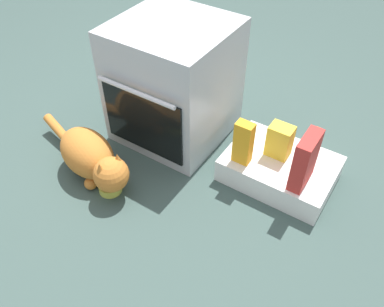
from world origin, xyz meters
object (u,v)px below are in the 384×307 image
object	(u,v)px
food_bowl	(110,187)
cat	(91,157)
juice_carton	(243,143)
snack_bag	(280,141)
sauce_jar	(313,141)
pantry_cabinet	(280,169)
oven	(174,83)
cereal_box	(305,160)

from	to	relation	value
food_bowl	cat	world-z (taller)	cat
juice_carton	snack_bag	distance (m)	0.20
sauce_jar	juice_carton	bearing A→B (deg)	-136.84
pantry_cabinet	juice_carton	bearing A→B (deg)	-145.46
oven	sauce_jar	world-z (taller)	oven
oven	food_bowl	distance (m)	0.67
cereal_box	snack_bag	size ratio (longest dim) A/B	1.56
cat	juice_carton	size ratio (longest dim) A/B	3.23
food_bowl	cat	xyz separation A→B (m)	(-0.14, 0.04, 0.11)
cat	oven	bearing A→B (deg)	90.41
pantry_cabinet	cat	bearing A→B (deg)	-147.93
pantry_cabinet	sauce_jar	xyz separation A→B (m)	(0.10, 0.14, 0.14)
cat	snack_bag	size ratio (longest dim) A/B	4.31
cereal_box	juice_carton	distance (m)	0.31
oven	cereal_box	world-z (taller)	oven
food_bowl	snack_bag	world-z (taller)	snack_bag
food_bowl	juice_carton	bearing A→B (deg)	40.40
cat	food_bowl	bearing A→B (deg)	0.00
cat	pantry_cabinet	bearing A→B (deg)	47.18
cereal_box	snack_bag	distance (m)	0.21
oven	juice_carton	world-z (taller)	oven
cereal_box	juice_carton	xyz separation A→B (m)	(-0.31, -0.03, -0.02)
pantry_cabinet	cereal_box	xyz separation A→B (m)	(0.13, -0.09, 0.21)
cereal_box	snack_bag	xyz separation A→B (m)	(-0.17, 0.12, -0.05)
pantry_cabinet	juice_carton	size ratio (longest dim) A/B	2.33
food_bowl	sauce_jar	xyz separation A→B (m)	(0.80, 0.70, 0.18)
oven	juice_carton	size ratio (longest dim) A/B	2.84
food_bowl	snack_bag	bearing A→B (deg)	41.89
juice_carton	oven	bearing A→B (deg)	164.27
sauce_jar	food_bowl	bearing A→B (deg)	-138.62
sauce_jar	snack_bag	distance (m)	0.18
oven	food_bowl	world-z (taller)	oven
oven	food_bowl	size ratio (longest dim) A/B	5.69
pantry_cabinet	sauce_jar	distance (m)	0.22
oven	cat	size ratio (longest dim) A/B	0.88
cereal_box	food_bowl	bearing A→B (deg)	-150.38
snack_bag	sauce_jar	bearing A→B (deg)	38.90
sauce_jar	cat	bearing A→B (deg)	-144.76
pantry_cabinet	sauce_jar	bearing A→B (deg)	53.58
oven	juice_carton	xyz separation A→B (m)	(0.52, -0.15, -0.08)
food_bowl	sauce_jar	bearing A→B (deg)	41.38
food_bowl	snack_bag	size ratio (longest dim) A/B	0.66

